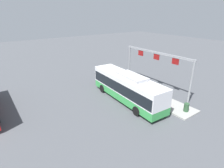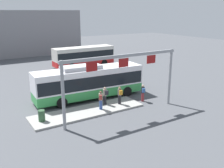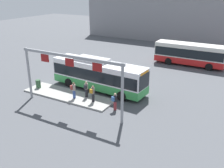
# 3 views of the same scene
# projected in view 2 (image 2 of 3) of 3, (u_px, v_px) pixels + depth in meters

# --- Properties ---
(ground_plane) EXTENTS (120.00, 120.00, 0.00)m
(ground_plane) POSITION_uv_depth(u_px,v_px,m) (90.00, 98.00, 25.48)
(ground_plane) COLOR #4C4F54
(platform_curb) EXTENTS (10.00, 2.80, 0.16)m
(platform_curb) POSITION_uv_depth(u_px,v_px,m) (88.00, 111.00, 22.00)
(platform_curb) COLOR #9E9E99
(platform_curb) RESTS_ON ground
(bus_main) EXTENTS (11.08, 3.14, 3.46)m
(bus_main) POSITION_uv_depth(u_px,v_px,m) (89.00, 81.00, 24.98)
(bus_main) COLOR green
(bus_main) RESTS_ON ground
(bus_background_left) EXTENTS (9.62, 2.71, 3.10)m
(bus_background_left) POSITION_uv_depth(u_px,v_px,m) (84.00, 55.00, 39.76)
(bus_background_left) COLOR red
(bus_background_left) RESTS_ON ground
(person_boarding) EXTENTS (0.49, 0.60, 1.67)m
(person_boarding) POSITION_uv_depth(u_px,v_px,m) (143.00, 93.00, 24.41)
(person_boarding) COLOR maroon
(person_boarding) RESTS_ON ground
(person_waiting_near) EXTENTS (0.38, 0.55, 1.67)m
(person_waiting_near) POSITION_uv_depth(u_px,v_px,m) (120.00, 95.00, 23.24)
(person_waiting_near) COLOR black
(person_waiting_near) RESTS_ON platform_curb
(person_waiting_mid) EXTENTS (0.42, 0.58, 1.67)m
(person_waiting_mid) POSITION_uv_depth(u_px,v_px,m) (105.00, 95.00, 23.13)
(person_waiting_mid) COLOR black
(person_waiting_mid) RESTS_ON platform_curb
(person_waiting_far) EXTENTS (0.54, 0.61, 1.67)m
(person_waiting_far) POSITION_uv_depth(u_px,v_px,m) (101.00, 100.00, 21.97)
(person_waiting_far) COLOR #334C8C
(person_waiting_far) RESTS_ON platform_curb
(platform_sign_gantry) EXTENTS (10.81, 0.24, 5.20)m
(platform_sign_gantry) POSITION_uv_depth(u_px,v_px,m) (123.00, 71.00, 20.34)
(platform_sign_gantry) COLOR gray
(platform_sign_gantry) RESTS_ON ground
(trash_bin) EXTENTS (0.52, 0.52, 0.90)m
(trash_bin) POSITION_uv_depth(u_px,v_px,m) (42.00, 116.00, 19.70)
(trash_bin) COLOR #2D5133
(trash_bin) RESTS_ON platform_curb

